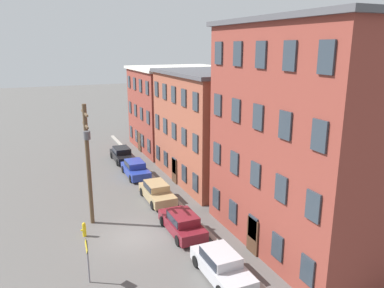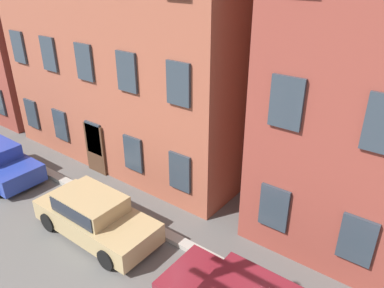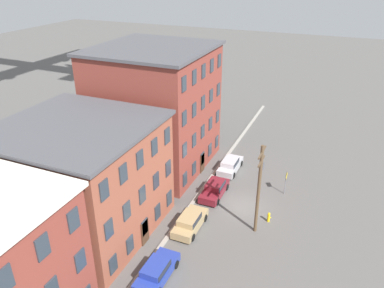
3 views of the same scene
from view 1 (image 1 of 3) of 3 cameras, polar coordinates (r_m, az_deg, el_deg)
name	(u,v)px [view 1 (image 1 of 3)]	position (r m, az deg, el deg)	size (l,w,h in m)	color
ground_plane	(134,237)	(25.16, -8.78, -13.80)	(200.00, 200.00, 0.00)	#565451
kerb_strip	(198,223)	(26.44, 0.88, -11.92)	(56.00, 0.36, 0.16)	#9E998E
apartment_corner	(179,108)	(44.78, -1.94, 5.57)	(10.42, 10.48, 9.57)	brown
apartment_midblock	(232,124)	(34.96, 6.11, 3.09)	(11.93, 11.95, 9.83)	brown
apartment_far	(335,134)	(24.41, 20.98, 1.42)	(12.32, 11.66, 13.44)	brown
car_black	(122,154)	(40.63, -10.60, -1.50)	(4.40, 1.92, 1.43)	black
car_blue	(135,168)	(35.75, -8.62, -3.67)	(4.40, 1.92, 1.43)	#233899
car_tan	(157,191)	(30.09, -5.36, -7.17)	(4.40, 1.92, 1.43)	tan
car_maroon	(182,222)	(25.02, -1.48, -11.85)	(4.40, 1.92, 1.43)	maroon
car_silver	(222,264)	(20.86, 4.52, -17.78)	(4.40, 1.92, 1.43)	#B7B7BC
caution_sign	(87,253)	(20.58, -15.68, -15.70)	(0.95, 0.08, 2.57)	slate
utility_pole	(88,158)	(25.81, -15.56, -2.13)	(2.40, 0.44, 8.34)	brown
fire_hydrant	(84,229)	(25.69, -16.11, -12.38)	(0.24, 0.34, 0.96)	yellow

